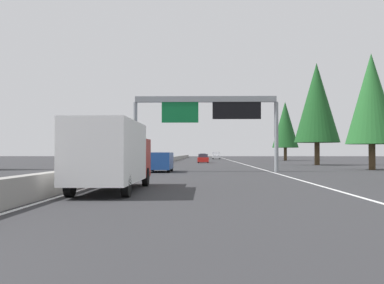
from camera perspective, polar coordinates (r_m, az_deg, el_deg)
ground_plane at (r=65.41m, az=-3.55°, el=-2.79°), size 320.00×320.00×0.00m
median_barrier at (r=85.36m, az=-2.58°, el=-2.15°), size 180.00×0.56×0.90m
shoulder_stripe_right at (r=75.39m, az=5.88°, el=-2.59°), size 160.00×0.16×0.01m
shoulder_stripe_median at (r=75.36m, az=-2.70°, el=-2.60°), size 160.00×0.16×0.01m
sign_gantry_overhead at (r=40.30m, az=1.93°, el=3.76°), size 0.50×12.68×6.59m
box_truck_near_center at (r=20.17m, az=-9.85°, el=-1.46°), size 8.50×2.40×2.95m
minivan_mid_right at (r=40.09m, az=-3.94°, el=-2.35°), size 5.00×1.95×1.69m
sedan_mid_center at (r=76.21m, az=1.38°, el=-2.08°), size 4.40×1.80×1.47m
pickup_distant_b at (r=122.89m, az=3.01°, el=-1.69°), size 5.60×2.00×1.86m
sedan_distant_a at (r=121.66m, az=1.37°, el=-1.80°), size 4.40×1.80×1.47m
oncoming_near at (r=64.57m, az=-9.31°, el=-2.19°), size 4.40×1.80×1.47m
oncoming_far at (r=61.61m, az=-6.43°, el=-2.24°), size 4.40×1.80×1.47m
conifer_right_near at (r=48.47m, az=21.31°, el=5.02°), size 5.03×5.03×11.43m
conifer_right_mid at (r=65.17m, az=15.17°, el=4.70°), size 6.13×6.13×13.92m
conifer_right_far at (r=99.81m, az=11.45°, el=2.11°), size 5.52×5.52×12.55m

